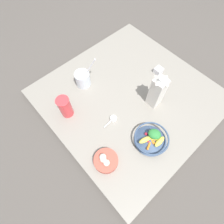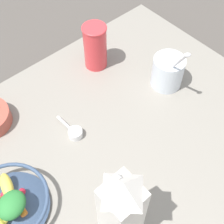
{
  "view_description": "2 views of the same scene",
  "coord_description": "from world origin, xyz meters",
  "views": [
    {
      "loc": [
        0.4,
        -0.52,
        1.05
      ],
      "look_at": [
        0.04,
        -0.19,
        0.1
      ],
      "focal_mm": 28.0,
      "sensor_mm": 36.0,
      "label": 1
    },
    {
      "loc": [
        0.3,
        0.23,
        0.82
      ],
      "look_at": [
        -0.03,
        -0.15,
        0.14
      ],
      "focal_mm": 50.0,
      "sensor_mm": 36.0,
      "label": 2
    }
  ],
  "objects": [
    {
      "name": "drinking_cup",
      "position": [
        -0.17,
        -0.39,
        0.13
      ],
      "size": [
        0.08,
        0.08,
        0.16
      ],
      "color": "#DB383D",
      "rests_on": "countertop"
    },
    {
      "name": "measuring_scoop",
      "position": [
        0.06,
        -0.21,
        0.06
      ],
      "size": [
        0.04,
        0.1,
        0.02
      ],
      "color": "white",
      "rests_on": "countertop"
    },
    {
      "name": "ground_plane",
      "position": [
        0.0,
        0.0,
        0.0
      ],
      "size": [
        6.0,
        6.0,
        0.0
      ],
      "primitive_type": "plane",
      "color": "#4C4742"
    },
    {
      "name": "fruit_bowl",
      "position": [
        0.31,
        -0.13,
        0.08
      ],
      "size": [
        0.2,
        0.2,
        0.09
      ],
      "color": "#384C6B",
      "rests_on": "countertop"
    },
    {
      "name": "yogurt_tub",
      "position": [
        -0.28,
        -0.17,
        0.11
      ],
      "size": [
        0.11,
        0.14,
        0.22
      ],
      "color": "silver",
      "rests_on": "countertop"
    },
    {
      "name": "milk_carton",
      "position": [
        0.14,
        0.08,
        0.18
      ],
      "size": [
        0.07,
        0.07,
        0.27
      ],
      "color": "silver",
      "rests_on": "countertop"
    },
    {
      "name": "countertop",
      "position": [
        0.0,
        0.0,
        0.02
      ],
      "size": [
        1.06,
        1.06,
        0.05
      ],
      "color": "gray",
      "rests_on": "ground_plane"
    }
  ]
}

